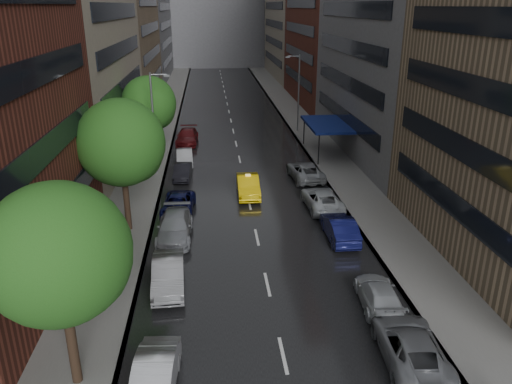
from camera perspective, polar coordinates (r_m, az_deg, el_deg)
road at (r=65.56m, az=-2.80°, el=7.79°), size 14.00×140.00×0.01m
sidewalk_left at (r=65.76m, az=-10.72°, el=7.56°), size 4.00×140.00×0.15m
sidewalk_right at (r=66.55m, az=5.04°, el=7.99°), size 4.00×140.00×0.15m
buildings_right at (r=72.81m, az=9.41°, el=20.75°), size 8.05×109.10×36.00m
tree_near at (r=19.83m, az=-21.68°, el=-6.60°), size 5.44×5.44×8.66m
tree_mid at (r=33.30m, az=-15.18°, el=5.44°), size 5.69×5.69×9.07m
tree_far at (r=49.35m, az=-12.16°, el=9.86°), size 5.23×5.23×8.33m
taxi at (r=40.28m, az=-0.92°, el=0.72°), size 1.76×4.95×1.63m
parked_cars_left at (r=38.72m, az=-8.78°, el=-0.46°), size 2.59×43.58×1.60m
parked_cars_right at (r=33.46m, az=9.45°, el=-3.98°), size 2.92×29.85×1.59m
street_lamp_left at (r=45.17m, az=-11.55°, el=7.89°), size 1.74×0.22×9.00m
street_lamp_right at (r=60.59m, az=4.82°, el=11.39°), size 1.74×0.22×9.00m
awning at (r=51.57m, az=8.10°, el=7.65°), size 4.00×8.00×3.12m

